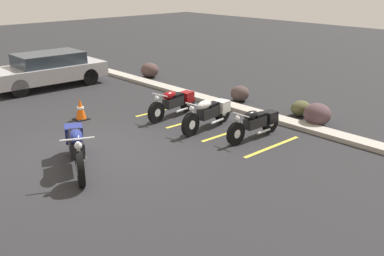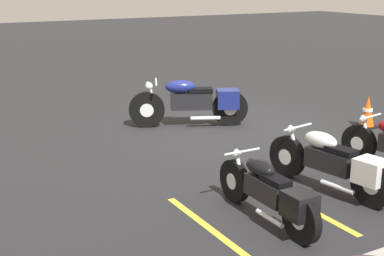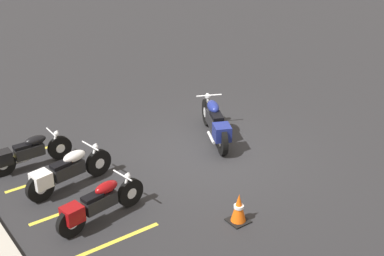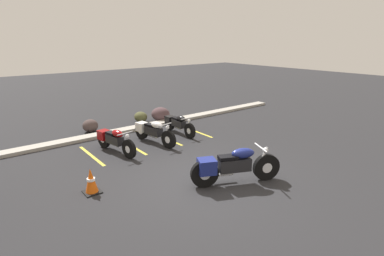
{
  "view_description": "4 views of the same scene",
  "coord_description": "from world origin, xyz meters",
  "px_view_note": "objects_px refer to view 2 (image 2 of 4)",
  "views": [
    {
      "loc": [
        8.94,
        -4.84,
        4.1
      ],
      "look_at": [
        1.39,
        2.08,
        0.56
      ],
      "focal_mm": 42.0,
      "sensor_mm": 36.0,
      "label": 1
    },
    {
      "loc": [
        5.71,
        8.77,
        2.95
      ],
      "look_at": [
        1.42,
        1.15,
        0.49
      ],
      "focal_mm": 50.0,
      "sensor_mm": 36.0,
      "label": 2
    },
    {
      "loc": [
        -9.21,
        7.17,
        6.4
      ],
      "look_at": [
        -0.06,
        0.58,
        0.86
      ],
      "focal_mm": 50.0,
      "sensor_mm": 36.0,
      "label": 3
    },
    {
      "loc": [
        -4.8,
        -5.46,
        3.65
      ],
      "look_at": [
        1.01,
        1.91,
        0.85
      ],
      "focal_mm": 28.0,
      "sensor_mm": 36.0,
      "label": 4
    }
  ],
  "objects_px": {
    "parked_bike_1": "(334,163)",
    "parked_bike_2": "(270,192)",
    "motorcycle_navy_featured": "(195,102)",
    "traffic_cone": "(367,112)"
  },
  "relations": [
    {
      "from": "parked_bike_1",
      "to": "traffic_cone",
      "type": "height_order",
      "value": "parked_bike_1"
    },
    {
      "from": "parked_bike_1",
      "to": "parked_bike_2",
      "type": "distance_m",
      "value": 1.43
    },
    {
      "from": "parked_bike_2",
      "to": "traffic_cone",
      "type": "xyz_separation_m",
      "value": [
        -4.5,
        -2.63,
        -0.11
      ]
    },
    {
      "from": "parked_bike_2",
      "to": "traffic_cone",
      "type": "bearing_deg",
      "value": -59.44
    },
    {
      "from": "traffic_cone",
      "to": "parked_bike_1",
      "type": "bearing_deg",
      "value": 36.17
    },
    {
      "from": "motorcycle_navy_featured",
      "to": "parked_bike_1",
      "type": "bearing_deg",
      "value": 113.7
    },
    {
      "from": "motorcycle_navy_featured",
      "to": "traffic_cone",
      "type": "bearing_deg",
      "value": 174.16
    },
    {
      "from": "motorcycle_navy_featured",
      "to": "parked_bike_2",
      "type": "xyz_separation_m",
      "value": [
        1.45,
        4.42,
        -0.1
      ]
    },
    {
      "from": "parked_bike_1",
      "to": "parked_bike_2",
      "type": "height_order",
      "value": "parked_bike_1"
    },
    {
      "from": "parked_bike_1",
      "to": "parked_bike_2",
      "type": "relative_size",
      "value": 1.08
    }
  ]
}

